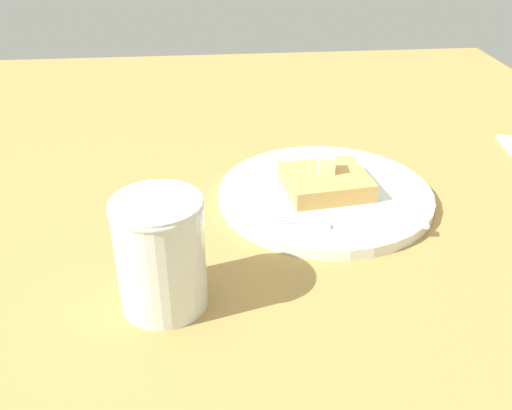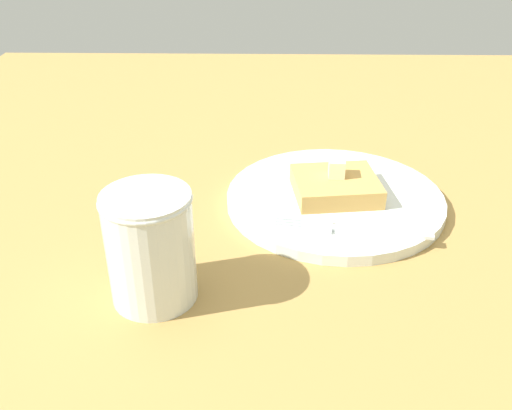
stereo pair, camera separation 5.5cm
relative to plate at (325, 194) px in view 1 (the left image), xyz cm
name	(u,v)px [view 1 (the left image)]	position (x,y,z in cm)	size (l,w,h in cm)	color
table_surface	(247,181)	(-7.95, -8.34, -2.02)	(108.64, 108.64, 2.68)	#A47F42
plate	(325,194)	(0.00, 0.00, 0.00)	(24.28, 24.28, 1.20)	silver
toast_slice_center	(326,182)	(0.00, 0.00, 1.56)	(8.07, 9.09, 2.09)	tan
butter_pat_primary	(326,164)	(-0.48, 0.03, 3.58)	(1.94, 1.75, 1.94)	beige
fork	(339,223)	(7.46, -0.09, 0.70)	(3.69, 16.04, 0.36)	silver
syrup_jar	(161,258)	(16.60, -17.42, 3.95)	(7.65, 7.65, 10.14)	#331408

